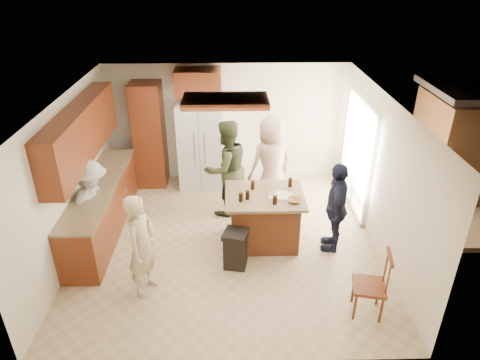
{
  "coord_description": "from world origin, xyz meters",
  "views": [
    {
      "loc": [
        0.08,
        -6.07,
        4.38
      ],
      "look_at": [
        0.22,
        0.08,
        1.15
      ],
      "focal_mm": 32.0,
      "sensor_mm": 36.0,
      "label": 1
    }
  ],
  "objects_px": {
    "person_counter": "(93,204)",
    "kitchen_island": "(264,218)",
    "person_behind_left": "(226,169)",
    "trash_bin": "(236,249)",
    "person_side_right": "(336,207)",
    "spindle_chair": "(371,286)",
    "refrigerator": "(201,145)",
    "person_front_left": "(142,246)",
    "person_behind_right": "(271,162)"
  },
  "relations": [
    {
      "from": "person_counter",
      "to": "refrigerator",
      "type": "relative_size",
      "value": 0.86
    },
    {
      "from": "person_front_left",
      "to": "trash_bin",
      "type": "bearing_deg",
      "value": -50.61
    },
    {
      "from": "person_behind_left",
      "to": "kitchen_island",
      "type": "height_order",
      "value": "person_behind_left"
    },
    {
      "from": "person_behind_left",
      "to": "refrigerator",
      "type": "distance_m",
      "value": 1.27
    },
    {
      "from": "person_behind_right",
      "to": "kitchen_island",
      "type": "xyz_separation_m",
      "value": [
        -0.22,
        -1.28,
        -0.43
      ]
    },
    {
      "from": "kitchen_island",
      "to": "trash_bin",
      "type": "relative_size",
      "value": 2.03
    },
    {
      "from": "person_behind_left",
      "to": "kitchen_island",
      "type": "distance_m",
      "value": 1.26
    },
    {
      "from": "person_behind_left",
      "to": "person_counter",
      "type": "bearing_deg",
      "value": -8.64
    },
    {
      "from": "kitchen_island",
      "to": "person_side_right",
      "type": "bearing_deg",
      "value": -9.08
    },
    {
      "from": "person_behind_left",
      "to": "trash_bin",
      "type": "height_order",
      "value": "person_behind_left"
    },
    {
      "from": "person_side_right",
      "to": "kitchen_island",
      "type": "xyz_separation_m",
      "value": [
        -1.15,
        0.18,
        -0.31
      ]
    },
    {
      "from": "trash_bin",
      "to": "spindle_chair",
      "type": "height_order",
      "value": "spindle_chair"
    },
    {
      "from": "person_side_right",
      "to": "kitchen_island",
      "type": "relative_size",
      "value": 1.22
    },
    {
      "from": "person_behind_left",
      "to": "person_behind_right",
      "type": "xyz_separation_m",
      "value": [
        0.85,
        0.3,
        -0.02
      ]
    },
    {
      "from": "person_behind_left",
      "to": "person_counter",
      "type": "xyz_separation_m",
      "value": [
        -2.17,
        -0.98,
        -0.15
      ]
    },
    {
      "from": "person_counter",
      "to": "spindle_chair",
      "type": "relative_size",
      "value": 1.56
    },
    {
      "from": "refrigerator",
      "to": "trash_bin",
      "type": "xyz_separation_m",
      "value": [
        0.68,
        -2.77,
        -0.58
      ]
    },
    {
      "from": "person_counter",
      "to": "person_front_left",
      "type": "bearing_deg",
      "value": -118.65
    },
    {
      "from": "refrigerator",
      "to": "person_front_left",
      "type": "bearing_deg",
      "value": -100.82
    },
    {
      "from": "person_side_right",
      "to": "spindle_chair",
      "type": "relative_size",
      "value": 1.57
    },
    {
      "from": "person_side_right",
      "to": "trash_bin",
      "type": "bearing_deg",
      "value": -61.95
    },
    {
      "from": "refrigerator",
      "to": "kitchen_island",
      "type": "distance_m",
      "value": 2.47
    },
    {
      "from": "person_side_right",
      "to": "person_behind_right",
      "type": "bearing_deg",
      "value": -135.0
    },
    {
      "from": "person_behind_right",
      "to": "person_counter",
      "type": "relative_size",
      "value": 1.17
    },
    {
      "from": "person_behind_right",
      "to": "person_side_right",
      "type": "xyz_separation_m",
      "value": [
        0.93,
        -1.47,
        -0.12
      ]
    },
    {
      "from": "person_front_left",
      "to": "refrigerator",
      "type": "height_order",
      "value": "refrigerator"
    },
    {
      "from": "person_counter",
      "to": "kitchen_island",
      "type": "height_order",
      "value": "person_counter"
    },
    {
      "from": "person_side_right",
      "to": "person_counter",
      "type": "distance_m",
      "value": 3.96
    },
    {
      "from": "person_front_left",
      "to": "kitchen_island",
      "type": "height_order",
      "value": "person_front_left"
    },
    {
      "from": "person_front_left",
      "to": "trash_bin",
      "type": "xyz_separation_m",
      "value": [
        1.32,
        0.54,
        -0.47
      ]
    },
    {
      "from": "person_front_left",
      "to": "person_side_right",
      "type": "bearing_deg",
      "value": -54.43
    },
    {
      "from": "person_counter",
      "to": "trash_bin",
      "type": "height_order",
      "value": "person_counter"
    },
    {
      "from": "kitchen_island",
      "to": "spindle_chair",
      "type": "bearing_deg",
      "value": -52.04
    },
    {
      "from": "refrigerator",
      "to": "person_counter",
      "type": "bearing_deg",
      "value": -127.59
    },
    {
      "from": "person_counter",
      "to": "spindle_chair",
      "type": "height_order",
      "value": "person_counter"
    },
    {
      "from": "person_side_right",
      "to": "person_counter",
      "type": "xyz_separation_m",
      "value": [
        -3.95,
        0.2,
        -0.01
      ]
    },
    {
      "from": "person_counter",
      "to": "trash_bin",
      "type": "distance_m",
      "value": 2.45
    },
    {
      "from": "person_front_left",
      "to": "trash_bin",
      "type": "relative_size",
      "value": 2.51
    },
    {
      "from": "person_front_left",
      "to": "kitchen_island",
      "type": "distance_m",
      "value": 2.17
    },
    {
      "from": "person_behind_left",
      "to": "person_side_right",
      "type": "bearing_deg",
      "value": 113.82
    },
    {
      "from": "person_behind_left",
      "to": "trash_bin",
      "type": "bearing_deg",
      "value": 62.36
    },
    {
      "from": "person_side_right",
      "to": "refrigerator",
      "type": "xyz_separation_m",
      "value": [
        -2.31,
        2.32,
        0.12
      ]
    },
    {
      "from": "person_behind_left",
      "to": "trash_bin",
      "type": "distance_m",
      "value": 1.73
    },
    {
      "from": "spindle_chair",
      "to": "trash_bin",
      "type": "bearing_deg",
      "value": 149.58
    },
    {
      "from": "person_front_left",
      "to": "refrigerator",
      "type": "relative_size",
      "value": 0.88
    },
    {
      "from": "person_counter",
      "to": "trash_bin",
      "type": "bearing_deg",
      "value": -84.51
    },
    {
      "from": "person_side_right",
      "to": "trash_bin",
      "type": "xyz_separation_m",
      "value": [
        -1.63,
        -0.45,
        -0.46
      ]
    },
    {
      "from": "person_counter",
      "to": "kitchen_island",
      "type": "bearing_deg",
      "value": -69.32
    },
    {
      "from": "person_behind_right",
      "to": "spindle_chair",
      "type": "distance_m",
      "value": 3.2
    },
    {
      "from": "trash_bin",
      "to": "person_side_right",
      "type": "bearing_deg",
      "value": 15.27
    }
  ]
}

